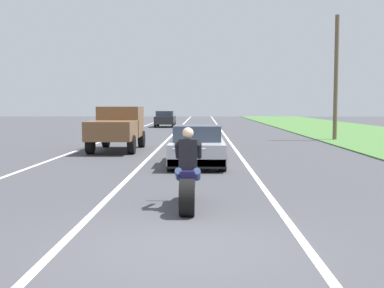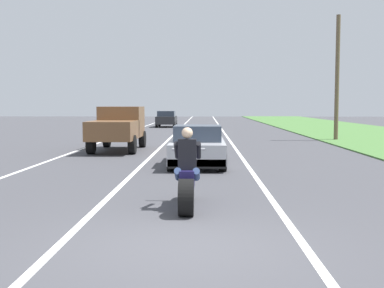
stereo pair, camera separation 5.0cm
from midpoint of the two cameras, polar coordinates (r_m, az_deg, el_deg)
ground_plane at (r=7.30m, az=-1.07°, el=-11.79°), size 160.00×160.00×0.00m
lane_stripe_left_solid at (r=27.67m, az=-10.45°, el=0.25°), size 0.14×120.00×0.01m
lane_stripe_right_solid at (r=27.11m, az=4.61°, el=0.22°), size 0.14×120.00×0.01m
lane_stripe_centre_dashed at (r=27.15m, az=-3.00°, el=0.24°), size 0.14×120.00×0.01m
motorcycle_with_rider at (r=9.65m, az=-0.41°, el=-4.15°), size 0.70×2.21×1.62m
sports_car_silver at (r=16.67m, az=0.74°, el=-0.33°), size 1.84×4.30×1.37m
pickup_truck_left_lane_brown at (r=22.27m, az=-8.53°, el=2.08°), size 2.02×4.80×1.98m
utility_pole_roadside at (r=29.56m, az=16.61°, el=7.36°), size 0.24×0.24×7.18m
distant_car_far_ahead at (r=45.71m, az=-2.96°, el=2.96°), size 1.80×4.00×1.50m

